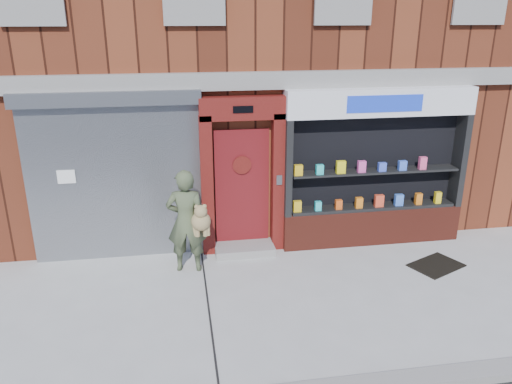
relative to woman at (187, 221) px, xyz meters
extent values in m
plane|color=#9E9E99|center=(1.79, -1.21, -0.92)|extent=(80.00, 80.00, 0.00)
cube|color=#491D10|center=(1.79, 4.79, 3.08)|extent=(12.00, 8.00, 8.00)
cube|color=gray|center=(1.79, 0.71, 2.23)|extent=(12.00, 0.16, 0.30)
cube|color=gray|center=(-1.21, 0.73, 0.48)|extent=(3.00, 0.10, 2.80)
cube|color=slate|center=(-1.21, 0.67, 2.00)|extent=(3.10, 0.30, 0.24)
cube|color=white|center=(-2.01, 0.66, 0.68)|extent=(0.30, 0.01, 0.24)
cube|color=#50100D|center=(0.39, 0.65, 0.38)|extent=(0.22, 0.28, 2.60)
cube|color=#50100D|center=(1.69, 0.65, 0.38)|extent=(0.22, 0.28, 2.60)
cube|color=#50100D|center=(1.04, 0.65, 1.78)|extent=(1.50, 0.28, 0.40)
cube|color=black|center=(1.04, 0.50, 1.78)|extent=(0.35, 0.01, 0.12)
cube|color=#5E1114|center=(1.04, 0.76, 0.28)|extent=(1.00, 0.06, 2.20)
cylinder|color=black|center=(1.04, 0.72, 0.73)|extent=(0.28, 0.02, 0.28)
cylinder|color=#50100D|center=(1.04, 0.71, 0.73)|extent=(0.34, 0.02, 0.34)
cube|color=gray|center=(1.04, 0.49, -0.84)|extent=(1.10, 0.55, 0.15)
cube|color=slate|center=(1.69, 0.50, 0.48)|extent=(0.10, 0.02, 0.18)
cube|color=maroon|center=(3.54, 0.59, -0.57)|extent=(3.50, 0.40, 0.70)
cube|color=black|center=(1.85, 0.59, 0.68)|extent=(0.12, 0.40, 1.80)
cube|color=black|center=(5.23, 0.59, 0.68)|extent=(0.12, 0.40, 1.80)
cube|color=black|center=(3.54, 0.77, 0.68)|extent=(3.30, 0.03, 1.80)
cube|color=black|center=(3.54, 0.59, -0.19)|extent=(3.20, 0.36, 0.06)
cube|color=black|center=(3.54, 0.59, 0.53)|extent=(3.20, 0.36, 0.04)
cube|color=white|center=(3.54, 0.59, 1.83)|extent=(3.50, 0.40, 0.50)
cube|color=#1A38C5|center=(3.54, 0.38, 1.83)|extent=(1.40, 0.01, 0.30)
cube|color=yellow|center=(2.04, 0.51, -0.05)|extent=(0.15, 0.09, 0.21)
cube|color=#29C8CE|center=(2.44, 0.51, -0.07)|extent=(0.12, 0.09, 0.17)
cube|color=#E45518|center=(2.84, 0.51, -0.07)|extent=(0.12, 0.09, 0.18)
cube|color=orange|center=(3.24, 0.51, -0.06)|extent=(0.13, 0.09, 0.21)
cube|color=#EA4729|center=(3.64, 0.51, -0.04)|extent=(0.17, 0.09, 0.23)
cube|color=#3F70D8|center=(4.04, 0.51, -0.05)|extent=(0.16, 0.09, 0.22)
cube|color=orange|center=(4.44, 0.51, -0.05)|extent=(0.12, 0.09, 0.22)
cube|color=yellow|center=(4.84, 0.51, -0.05)|extent=(0.12, 0.09, 0.23)
cube|color=yellow|center=(2.04, 0.51, 0.65)|extent=(0.15, 0.09, 0.19)
cube|color=#27C5C5|center=(2.44, 0.51, 0.64)|extent=(0.13, 0.09, 0.18)
cube|color=yellow|center=(2.84, 0.51, 0.67)|extent=(0.17, 0.09, 0.23)
cube|color=#E54CA2|center=(3.24, 0.51, 0.66)|extent=(0.14, 0.09, 0.21)
cube|color=blue|center=(3.64, 0.51, 0.63)|extent=(0.14, 0.09, 0.16)
cube|color=#436AE4|center=(4.04, 0.51, 0.64)|extent=(0.15, 0.09, 0.18)
cube|color=#EC4E82|center=(4.44, 0.51, 0.67)|extent=(0.13, 0.09, 0.24)
imported|color=#475336|center=(-0.02, 0.01, -0.01)|extent=(0.71, 0.51, 1.83)
sphere|color=olive|center=(0.22, -0.10, 0.02)|extent=(0.33, 0.33, 0.33)
sphere|color=olive|center=(0.22, -0.16, 0.22)|extent=(0.22, 0.22, 0.22)
sphere|color=olive|center=(0.16, -0.16, 0.31)|extent=(0.08, 0.08, 0.08)
sphere|color=olive|center=(0.29, -0.16, 0.31)|extent=(0.08, 0.08, 0.08)
cylinder|color=olive|center=(0.11, -0.10, -0.14)|extent=(0.08, 0.08, 0.20)
cylinder|color=olive|center=(0.33, -0.10, -0.14)|extent=(0.08, 0.08, 0.20)
cylinder|color=olive|center=(0.16, -0.12, -0.14)|extent=(0.08, 0.08, 0.20)
cylinder|color=olive|center=(0.29, -0.12, -0.14)|extent=(0.08, 0.08, 0.20)
cube|color=black|center=(4.34, -0.58, -0.91)|extent=(1.07, 0.94, 0.02)
camera|label=1|loc=(-0.09, -7.89, 3.31)|focal=35.00mm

